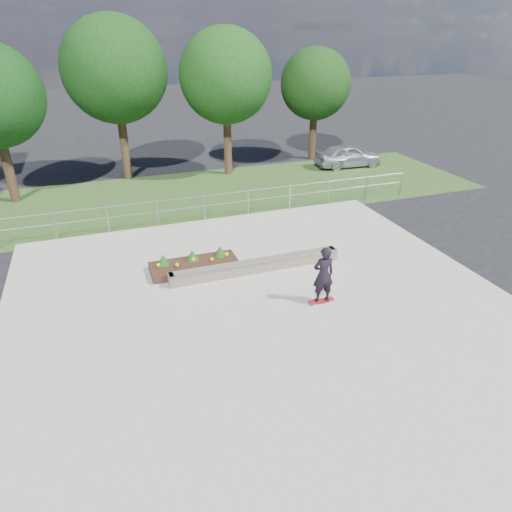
{
  "coord_description": "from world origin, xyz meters",
  "views": [
    {
      "loc": [
        -4.13,
        -10.57,
        7.56
      ],
      "look_at": [
        0.2,
        1.5,
        1.1
      ],
      "focal_mm": 32.0,
      "sensor_mm": 36.0,
      "label": 1
    }
  ],
  "objects_px": {
    "planter_bed": "(194,264)",
    "skateboarder": "(323,275)",
    "grind_ledge": "(256,266)",
    "parked_car": "(348,155)"
  },
  "relations": [
    {
      "from": "grind_ledge",
      "to": "planter_bed",
      "type": "relative_size",
      "value": 2.0
    },
    {
      "from": "grind_ledge",
      "to": "skateboarder",
      "type": "distance_m",
      "value": 2.91
    },
    {
      "from": "skateboarder",
      "to": "grind_ledge",
      "type": "bearing_deg",
      "value": 114.94
    },
    {
      "from": "planter_bed",
      "to": "skateboarder",
      "type": "relative_size",
      "value": 1.61
    },
    {
      "from": "grind_ledge",
      "to": "skateboarder",
      "type": "bearing_deg",
      "value": -65.06
    },
    {
      "from": "skateboarder",
      "to": "parked_car",
      "type": "xyz_separation_m",
      "value": [
        8.49,
        13.21,
        -0.35
      ]
    },
    {
      "from": "parked_car",
      "to": "planter_bed",
      "type": "bearing_deg",
      "value": 132.97
    },
    {
      "from": "grind_ledge",
      "to": "planter_bed",
      "type": "height_order",
      "value": "planter_bed"
    },
    {
      "from": "grind_ledge",
      "to": "planter_bed",
      "type": "distance_m",
      "value": 2.16
    },
    {
      "from": "grind_ledge",
      "to": "skateboarder",
      "type": "height_order",
      "value": "skateboarder"
    }
  ]
}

